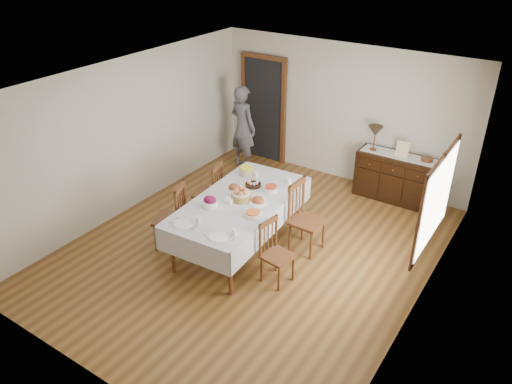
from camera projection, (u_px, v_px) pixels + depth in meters
The scene contains 26 objects.
ground at pixel (252, 248), 7.71m from camera, with size 6.00×6.00×0.00m, color brown.
room_shell at pixel (260, 139), 7.31m from camera, with size 5.02×6.02×2.65m.
dining_table at pixel (240, 206), 7.41m from camera, with size 1.36×2.48×0.83m.
chair_left_near at pixel (173, 216), 7.52m from camera, with size 0.58×0.58×1.07m.
chair_left_far at pixel (210, 191), 8.29m from camera, with size 0.51×0.51×1.01m.
chair_right_near at pixel (275, 252), 6.83m from camera, with size 0.44×0.44×0.93m.
chair_right_far at pixel (304, 217), 7.46m from camera, with size 0.48×0.48×1.11m.
sideboard at pixel (396, 178), 8.88m from camera, with size 1.43×0.52×0.86m.
person at pixel (243, 125), 9.87m from camera, with size 0.57×0.36×1.81m, color #53515C.
bread_basket at pixel (241, 195), 7.34m from camera, with size 0.30×0.30×0.18m.
egg_basket at pixel (253, 184), 7.74m from camera, with size 0.25×0.25×0.10m.
ham_platter_a at pixel (234, 188), 7.64m from camera, with size 0.33×0.33×0.11m.
ham_platter_b at pixel (258, 201), 7.29m from camera, with size 0.29×0.29×0.11m.
beet_bowl at pixel (210, 202), 7.16m from camera, with size 0.22×0.22×0.17m.
carrot_bowl at pixel (271, 188), 7.60m from camera, with size 0.22×0.22×0.09m.
pineapple_bowl at pixel (246, 171), 8.06m from camera, with size 0.23×0.23×0.14m.
casserole_dish at pixel (253, 214), 6.94m from camera, with size 0.23×0.23×0.08m.
butter_dish at pixel (228, 200), 7.29m from camera, with size 0.14×0.10×0.07m.
setting_left at pixel (188, 222), 6.78m from camera, with size 0.43×0.31×0.10m.
setting_right at pixel (223, 235), 6.51m from camera, with size 0.43×0.31×0.10m.
glass_far_a at pixel (256, 175), 8.00m from camera, with size 0.07×0.07×0.09m.
glass_far_b at pixel (289, 181), 7.81m from camera, with size 0.07×0.07×0.09m.
runner at pixel (399, 155), 8.69m from camera, with size 1.30×0.35×0.01m.
table_lamp at pixel (375, 132), 8.71m from camera, with size 0.26×0.26×0.46m.
picture_frame at pixel (402, 149), 8.58m from camera, with size 0.22×0.08×0.28m.
deco_bowl at pixel (427, 160), 8.47m from camera, with size 0.20×0.20×0.06m.
Camera 1 is at (3.55, -5.27, 4.46)m, focal length 35.00 mm.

